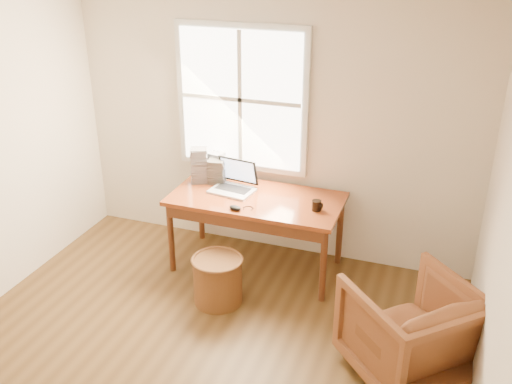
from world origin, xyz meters
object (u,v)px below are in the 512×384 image
at_px(coffee_mug, 317,205).
at_px(cd_stack_a, 216,165).
at_px(wicker_stool, 218,280).
at_px(laptop, 232,177).
at_px(desk, 256,199).
at_px(armchair, 411,331).

xyz_separation_m(coffee_mug, cd_stack_a, (-1.12, 0.38, 0.09)).
height_order(wicker_stool, coffee_mug, coffee_mug).
height_order(laptop, cd_stack_a, laptop).
height_order(desk, wicker_stool, desk).
xyz_separation_m(desk, coffee_mug, (0.59, -0.08, 0.07)).
relative_size(armchair, laptop, 1.94).
bearing_deg(coffee_mug, cd_stack_a, 152.37).
bearing_deg(cd_stack_a, coffee_mug, -18.64).
bearing_deg(coffee_mug, armchair, -53.57).
bearing_deg(armchair, laptop, -73.48).
bearing_deg(armchair, cd_stack_a, -75.68).
bearing_deg(desk, wicker_stool, -100.63).
relative_size(wicker_stool, coffee_mug, 4.52).
relative_size(desk, coffee_mug, 16.93).
distance_m(coffee_mug, cd_stack_a, 1.19).
height_order(desk, laptop, laptop).
distance_m(wicker_stool, coffee_mug, 1.09).
xyz_separation_m(desk, wicker_stool, (-0.12, -0.66, -0.52)).
height_order(laptop, coffee_mug, laptop).
relative_size(armchair, coffee_mug, 8.87).
height_order(desk, cd_stack_a, cd_stack_a).
height_order(armchair, coffee_mug, coffee_mug).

